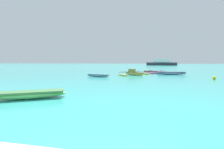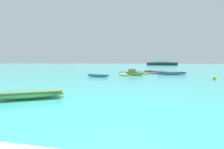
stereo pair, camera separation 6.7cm
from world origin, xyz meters
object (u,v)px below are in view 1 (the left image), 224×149
at_px(moored_boat_2, 155,72).
at_px(mooring_buoy_0, 214,78).
at_px(moored_boat_4, 30,94).
at_px(distant_ferry, 161,63).
at_px(moored_boat_0, 134,73).
at_px(moored_boat_1, 171,73).
at_px(moored_boat_3, 98,75).

relative_size(moored_boat_2, mooring_buoy_0, 12.80).
xyz_separation_m(moored_boat_4, distant_ferry, (14.71, 63.98, 0.95)).
bearing_deg(moored_boat_2, distant_ferry, 97.80).
height_order(moored_boat_0, moored_boat_1, moored_boat_0).
bearing_deg(mooring_buoy_0, moored_boat_3, 177.78).
distance_m(moored_boat_3, distant_ferry, 55.56).
xyz_separation_m(moored_boat_2, mooring_buoy_0, (4.83, -7.57, -0.01)).
height_order(moored_boat_2, distant_ferry, distant_ferry).
bearing_deg(moored_boat_3, moored_boat_4, -82.32).
bearing_deg(moored_boat_4, moored_boat_0, 44.80).
relative_size(moored_boat_1, moored_boat_2, 0.89).
xyz_separation_m(moored_boat_0, moored_boat_4, (-4.42, -13.36, -0.05)).
bearing_deg(moored_boat_2, moored_boat_0, -110.74).
bearing_deg(moored_boat_2, moored_boat_1, -37.35).
bearing_deg(moored_boat_3, moored_boat_2, 55.87).
height_order(moored_boat_0, distant_ferry, distant_ferry).
height_order(moored_boat_3, moored_boat_4, moored_boat_4).
distance_m(moored_boat_2, moored_boat_3, 9.98).
distance_m(moored_boat_1, mooring_buoy_0, 5.82).
bearing_deg(moored_boat_0, moored_boat_3, -96.01).
bearing_deg(mooring_buoy_0, moored_boat_4, -141.45).
bearing_deg(distant_ferry, moored_boat_0, -101.48).
relative_size(moored_boat_4, mooring_buoy_0, 9.70).
xyz_separation_m(moored_boat_1, distant_ferry, (5.34, 49.15, 0.93)).
height_order(moored_boat_0, moored_boat_3, moored_boat_0).
bearing_deg(moored_boat_4, moored_boat_2, 39.79).
distance_m(moored_boat_4, distant_ferry, 65.66).
xyz_separation_m(moored_boat_0, moored_boat_2, (3.08, 4.03, -0.07)).
distance_m(moored_boat_0, mooring_buoy_0, 8.66).
height_order(moored_boat_4, mooring_buoy_0, moored_boat_4).
xyz_separation_m(moored_boat_0, distant_ferry, (10.28, 50.62, 0.90)).
height_order(moored_boat_4, distant_ferry, distant_ferry).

